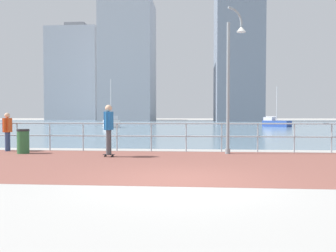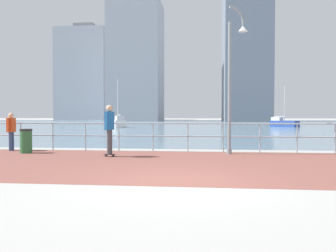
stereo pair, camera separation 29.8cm
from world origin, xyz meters
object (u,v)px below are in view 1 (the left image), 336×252
at_px(lamppost, 232,73).
at_px(trash_bin, 23,141).
at_px(sailboat_teal, 276,123).
at_px(skateboarder, 109,125).
at_px(bystander, 7,129).
at_px(sailboat_red, 111,123).

xyz_separation_m(lamppost, trash_bin, (-7.88, -0.60, -2.58)).
bearing_deg(sailboat_teal, lamppost, -105.91).
xyz_separation_m(skateboarder, bystander, (-4.57, 1.56, -0.19)).
xyz_separation_m(trash_bin, sailboat_teal, (16.61, 31.22, 0.01)).
height_order(skateboarder, bystander, skateboarder).
relative_size(sailboat_red, sailboat_teal, 1.15).
distance_m(lamppost, trash_bin, 8.31).
relative_size(lamppost, bystander, 3.55).
bearing_deg(bystander, lamppost, -1.20).
height_order(skateboarder, trash_bin, skateboarder).
xyz_separation_m(bystander, sailboat_teal, (17.67, 30.44, -0.42)).
xyz_separation_m(lamppost, skateboarder, (-4.38, -1.37, -1.95)).
xyz_separation_m(skateboarder, trash_bin, (-3.50, 0.77, -0.63)).
bearing_deg(lamppost, bystander, 178.80).
distance_m(sailboat_red, sailboat_teal, 20.45).
relative_size(bystander, sailboat_teal, 0.31).
relative_size(lamppost, skateboarder, 3.04).
bearing_deg(lamppost, sailboat_teal, 74.09).
relative_size(lamppost, sailboat_teal, 1.09).
bearing_deg(bystander, sailboat_teal, 59.86).
relative_size(trash_bin, sailboat_teal, 0.18).
bearing_deg(skateboarder, bystander, 161.18).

